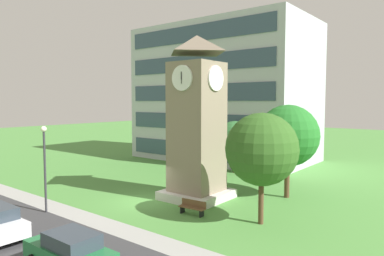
{
  "coord_description": "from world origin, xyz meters",
  "views": [
    {
      "loc": [
        17.88,
        -17.04,
        7.05
      ],
      "look_at": [
        1.22,
        4.06,
        5.02
      ],
      "focal_mm": 33.22,
      "sensor_mm": 36.0,
      "label": 1
    }
  ],
  "objects_px": {
    "tree_by_building": "(235,139)",
    "tree_streetside": "(288,136)",
    "parked_car_green": "(70,252)",
    "tree_near_tower": "(262,149)",
    "park_bench": "(192,207)",
    "clock_tower": "(197,126)",
    "street_lamp": "(45,159)"
  },
  "relations": [
    {
      "from": "parked_car_green",
      "to": "tree_near_tower",
      "type": "bearing_deg",
      "value": 71.08
    },
    {
      "from": "street_lamp",
      "to": "tree_near_tower",
      "type": "bearing_deg",
      "value": 29.22
    },
    {
      "from": "parked_car_green",
      "to": "park_bench",
      "type": "bearing_deg",
      "value": 94.1
    },
    {
      "from": "clock_tower",
      "to": "tree_by_building",
      "type": "distance_m",
      "value": 10.29
    },
    {
      "from": "street_lamp",
      "to": "tree_by_building",
      "type": "distance_m",
      "value": 18.43
    },
    {
      "from": "park_bench",
      "to": "tree_streetside",
      "type": "xyz_separation_m",
      "value": [
        2.98,
        7.42,
        4.09
      ]
    },
    {
      "from": "tree_by_building",
      "to": "tree_streetside",
      "type": "xyz_separation_m",
      "value": [
        7.77,
        -5.38,
        1.21
      ]
    },
    {
      "from": "parked_car_green",
      "to": "tree_by_building",
      "type": "bearing_deg",
      "value": 104.0
    },
    {
      "from": "tree_near_tower",
      "to": "parked_car_green",
      "type": "bearing_deg",
      "value": -108.92
    },
    {
      "from": "park_bench",
      "to": "tree_by_building",
      "type": "height_order",
      "value": "tree_by_building"
    },
    {
      "from": "clock_tower",
      "to": "tree_near_tower",
      "type": "bearing_deg",
      "value": -17.5
    },
    {
      "from": "clock_tower",
      "to": "tree_by_building",
      "type": "xyz_separation_m",
      "value": [
        -2.76,
        9.73,
        -1.92
      ]
    },
    {
      "from": "street_lamp",
      "to": "tree_streetside",
      "type": "xyz_separation_m",
      "value": [
        10.57,
        12.84,
        1.11
      ]
    },
    {
      "from": "tree_streetside",
      "to": "parked_car_green",
      "type": "height_order",
      "value": "tree_streetside"
    },
    {
      "from": "park_bench",
      "to": "parked_car_green",
      "type": "height_order",
      "value": "parked_car_green"
    },
    {
      "from": "clock_tower",
      "to": "street_lamp",
      "type": "height_order",
      "value": "clock_tower"
    },
    {
      "from": "tree_streetside",
      "to": "parked_car_green",
      "type": "distance_m",
      "value": 16.99
    },
    {
      "from": "tree_streetside",
      "to": "parked_car_green",
      "type": "relative_size",
      "value": 1.57
    },
    {
      "from": "tree_streetside",
      "to": "clock_tower",
      "type": "bearing_deg",
      "value": -139.01
    },
    {
      "from": "park_bench",
      "to": "parked_car_green",
      "type": "distance_m",
      "value": 9.03
    },
    {
      "from": "tree_by_building",
      "to": "tree_streetside",
      "type": "relative_size",
      "value": 0.75
    },
    {
      "from": "street_lamp",
      "to": "parked_car_green",
      "type": "distance_m",
      "value": 9.35
    },
    {
      "from": "park_bench",
      "to": "parked_car_green",
      "type": "xyz_separation_m",
      "value": [
        0.64,
        -9.0,
        0.4
      ]
    },
    {
      "from": "clock_tower",
      "to": "park_bench",
      "type": "xyz_separation_m",
      "value": [
        2.03,
        -3.07,
        -4.81
      ]
    },
    {
      "from": "street_lamp",
      "to": "parked_car_green",
      "type": "bearing_deg",
      "value": -23.52
    },
    {
      "from": "clock_tower",
      "to": "tree_near_tower",
      "type": "xyz_separation_m",
      "value": [
        6.15,
        -1.94,
        -0.94
      ]
    },
    {
      "from": "park_bench",
      "to": "tree_by_building",
      "type": "xyz_separation_m",
      "value": [
        -4.79,
        12.8,
        2.88
      ]
    },
    {
      "from": "parked_car_green",
      "to": "clock_tower",
      "type": "bearing_deg",
      "value": 102.48
    },
    {
      "from": "clock_tower",
      "to": "parked_car_green",
      "type": "relative_size",
      "value": 2.7
    },
    {
      "from": "tree_by_building",
      "to": "clock_tower",
      "type": "bearing_deg",
      "value": -74.15
    },
    {
      "from": "street_lamp",
      "to": "tree_near_tower",
      "type": "distance_m",
      "value": 13.45
    },
    {
      "from": "tree_near_tower",
      "to": "tree_streetside",
      "type": "relative_size",
      "value": 0.94
    }
  ]
}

